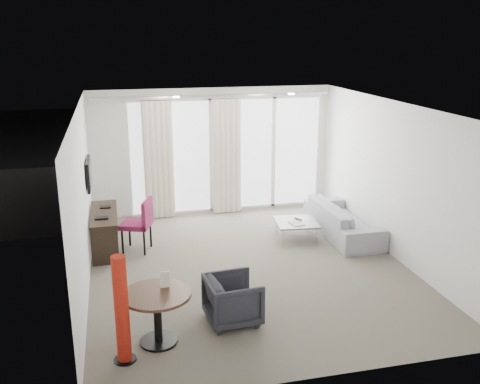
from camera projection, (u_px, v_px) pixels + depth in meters
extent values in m
cube|color=#5C564A|center=(249.00, 267.00, 8.69)|extent=(5.00, 6.00, 0.00)
cube|color=white|center=(249.00, 107.00, 7.95)|extent=(5.00, 6.00, 0.00)
cube|color=silver|center=(83.00, 202.00, 7.76)|extent=(0.00, 6.00, 2.60)
cube|color=silver|center=(394.00, 181.00, 8.88)|extent=(0.00, 6.00, 2.60)
cube|color=silver|center=(321.00, 270.00, 5.52)|extent=(5.00, 0.00, 2.60)
cylinder|color=#FFE0B2|center=(176.00, 97.00, 9.24)|extent=(0.12, 0.12, 0.02)
cylinder|color=#FFE0B2|center=(291.00, 94.00, 9.71)|extent=(0.12, 0.12, 0.02)
cylinder|color=#9D1B0E|center=(122.00, 310.00, 6.03)|extent=(0.30, 0.30, 1.31)
imported|color=black|center=(233.00, 300.00, 6.97)|extent=(0.74, 0.72, 0.62)
imported|color=gray|center=(343.00, 220.00, 9.99)|extent=(0.81, 2.06, 0.60)
cube|color=#4D4D50|center=(215.00, 192.00, 12.97)|extent=(5.60, 3.00, 0.12)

